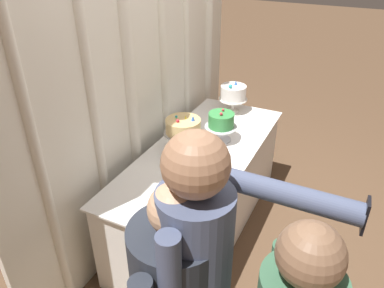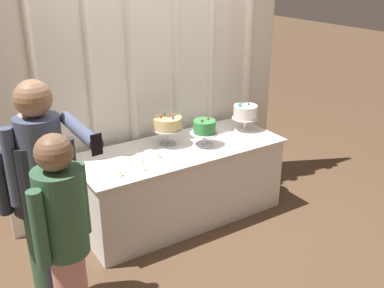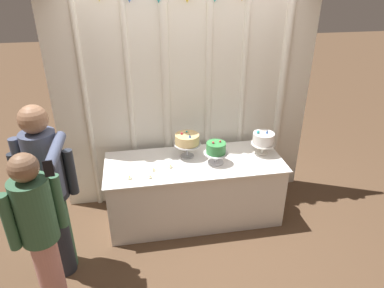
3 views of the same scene
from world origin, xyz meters
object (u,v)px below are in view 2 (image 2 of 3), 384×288
Objects in this scene: guest_girl_blue_dress at (46,190)px; guest_man_pink_jacket at (65,239)px; tealight_far_left at (120,175)px; tealight_near_right at (142,162)px; cake_display_rightmost at (245,113)px; tealight_near_left at (144,169)px; cake_display_center at (204,128)px; cake_table at (181,183)px; cake_display_leftmost at (167,124)px; guest_man_dark_suit at (42,209)px; tealight_far_right at (159,156)px.

guest_girl_blue_dress reaches higher than guest_man_pink_jacket.
tealight_near_right is at bearing 23.09° from tealight_far_left.
cake_display_rightmost reaches higher than tealight_near_right.
guest_man_pink_jacket is at bearing -137.34° from tealight_near_right.
tealight_near_left is 0.03× the size of guest_man_pink_jacket.
cake_table is at bearing 163.86° from cake_display_center.
tealight_near_right is (0.26, 0.11, 0.00)m from tealight_far_left.
tealight_near_left is at bearing -138.93° from cake_display_leftmost.
tealight_far_left is (-0.66, -0.37, -0.19)m from cake_display_leftmost.
cake_display_rightmost is 2.47m from guest_man_pink_jacket.
cake_table is 1.14× the size of guest_girl_blue_dress.
guest_man_pink_jacket is (-1.64, -0.94, -0.07)m from cake_display_center.
guest_girl_blue_dress is at bearing -69.96° from guest_man_dark_suit.
tealight_far_right is 1.26m from guest_girl_blue_dress.
guest_girl_blue_dress is (-1.12, -0.53, 0.23)m from tealight_far_right.
cake_display_rightmost reaches higher than cake_table.
cake_table is at bearing 26.74° from tealight_near_left.
cake_table is at bearing 20.82° from guest_man_dark_suit.
tealight_near_left is 0.99m from guest_girl_blue_dress.
guest_girl_blue_dress is (-0.68, -0.39, 0.23)m from tealight_far_left.
tealight_near_left is (0.21, -0.02, -0.00)m from tealight_far_left.
cake_display_leftmost is 6.35× the size of tealight_far_left.
guest_girl_blue_dress reaches higher than guest_man_dark_suit.
tealight_far_right is (-0.50, -0.03, -0.16)m from cake_display_center.
cake_display_leftmost is (-0.06, 0.14, 0.58)m from cake_table.
guest_man_pink_jacket is at bearing -154.57° from cake_display_rightmost.
cake_table is at bearing 18.20° from tealight_far_left.
guest_man_pink_jacket is at bearing -132.23° from tealight_far_left.
tealight_near_right is 1.06m from guest_man_dark_suit.
guest_man_dark_suit is at bearing 91.20° from guest_man_pink_jacket.
cake_display_rightmost is (0.87, -0.09, -0.02)m from cake_display_leftmost.
tealight_far_right is (-0.22, -0.23, -0.19)m from cake_display_leftmost.
guest_man_dark_suit is (-0.71, -0.31, 0.06)m from tealight_far_left.
guest_girl_blue_dress is (-1.63, -0.56, 0.08)m from cake_display_center.
guest_girl_blue_dress is at bearing -161.14° from cake_display_center.
tealight_far_left is 0.03× the size of guest_man_dark_suit.
cake_display_rightmost is 8.18× the size of tealight_near_right.
cake_display_rightmost is at bearing 11.15° from cake_display_center.
cake_display_leftmost is 1.03× the size of cake_display_rightmost.
cake_display_center is at bearing 18.86° from guest_girl_blue_dress.
tealight_near_left is at bearing -153.26° from cake_table.
cake_display_center is at bearing 14.57° from tealight_near_left.
cake_display_rightmost is at bearing 13.07° from tealight_near_left.
guest_man_dark_suit is 0.88× the size of guest_girl_blue_dress.
tealight_near_right is 0.02× the size of guest_man_dark_suit.
guest_man_dark_suit is (-2.24, -0.59, -0.11)m from cake_display_rightmost.
cake_display_leftmost is 0.63m from tealight_near_left.
tealight_far_right is at bearing 11.11° from tealight_near_right.
guest_man_pink_jacket is (-1.14, -0.92, 0.09)m from tealight_far_right.
guest_man_dark_suit reaches higher than tealight_near_right.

